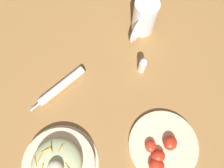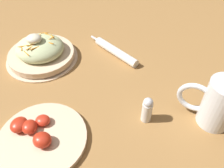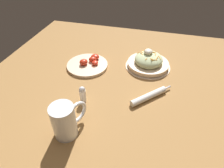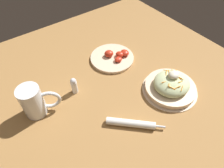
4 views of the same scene
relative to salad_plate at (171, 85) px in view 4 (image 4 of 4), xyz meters
name	(u,v)px [view 4 (image 4 of 4)]	position (x,y,z in m)	size (l,w,h in m)	color
ground_plane	(111,111)	(0.27, -0.06, -0.03)	(1.43, 1.43, 0.00)	#9E703D
salad_plate	(171,85)	(0.00, 0.00, 0.00)	(0.23, 0.23, 0.10)	beige
beer_mug	(34,102)	(0.50, -0.23, 0.03)	(0.14, 0.09, 0.13)	white
napkin_roll	(131,123)	(0.24, 0.03, -0.02)	(0.17, 0.16, 0.03)	white
tomato_plate	(113,57)	(0.07, -0.31, -0.02)	(0.21, 0.21, 0.04)	beige
salt_shaker	(74,85)	(0.33, -0.23, 0.01)	(0.03, 0.03, 0.08)	white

